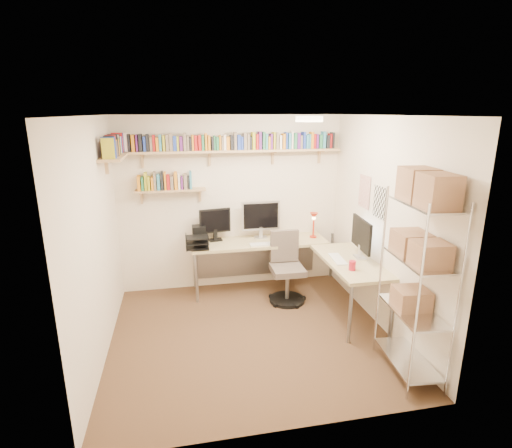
# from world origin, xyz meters

# --- Properties ---
(ground) EXTENTS (3.20, 3.20, 0.00)m
(ground) POSITION_xyz_m (0.00, 0.00, 0.00)
(ground) COLOR #41291B
(ground) RESTS_ON ground
(room_shell) EXTENTS (3.24, 3.04, 2.52)m
(room_shell) POSITION_xyz_m (0.00, 0.00, 1.55)
(room_shell) COLOR beige
(room_shell) RESTS_ON ground
(wall_shelves) EXTENTS (3.12, 1.09, 0.80)m
(wall_shelves) POSITION_xyz_m (-0.43, 1.30, 2.02)
(wall_shelves) COLOR tan
(wall_shelves) RESTS_ON ground
(corner_desk) EXTENTS (2.31, 1.96, 1.30)m
(corner_desk) POSITION_xyz_m (0.49, 0.96, 0.74)
(corner_desk) COLOR tan
(corner_desk) RESTS_ON ground
(office_chair) EXTENTS (0.51, 0.52, 0.97)m
(office_chair) POSITION_xyz_m (0.65, 0.81, 0.41)
(office_chair) COLOR black
(office_chair) RESTS_ON ground
(wire_rack) EXTENTS (0.46, 0.83, 2.04)m
(wire_rack) POSITION_xyz_m (1.42, -0.97, 1.40)
(wire_rack) COLOR silver
(wire_rack) RESTS_ON ground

